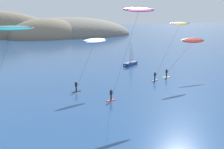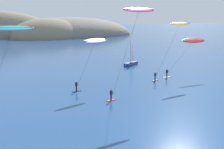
{
  "view_description": "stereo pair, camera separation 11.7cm",
  "coord_description": "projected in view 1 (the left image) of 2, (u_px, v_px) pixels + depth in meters",
  "views": [
    {
      "loc": [
        -9.52,
        -4.67,
        11.93
      ],
      "look_at": [
        4.66,
        26.69,
        4.51
      ],
      "focal_mm": 45.0,
      "sensor_mm": 36.0,
      "label": 1
    },
    {
      "loc": [
        -9.41,
        -4.72,
        11.93
      ],
      "look_at": [
        4.66,
        26.69,
        4.51
      ],
      "focal_mm": 45.0,
      "sensor_mm": 36.0,
      "label": 2
    }
  ],
  "objects": [
    {
      "name": "kitesurfer_cyan",
      "position": [
        10.0,
        35.0,
        33.56
      ],
      "size": [
        7.06,
        1.91,
        10.65
      ],
      "color": "yellow",
      "rests_on": "ground"
    },
    {
      "name": "sailboat_near",
      "position": [
        130.0,
        63.0,
        66.66
      ],
      "size": [
        5.4,
        4.23,
        5.7
      ],
      "color": "navy",
      "rests_on": "ground"
    },
    {
      "name": "kitesurfer_magenta",
      "position": [
        137.0,
        17.0,
        39.48
      ],
      "size": [
        8.39,
        2.29,
        12.95
      ],
      "color": "red",
      "rests_on": "ground"
    },
    {
      "name": "headland_island",
      "position": [
        15.0,
        37.0,
        147.01
      ],
      "size": [
        140.35,
        48.86,
        28.24
      ],
      "color": "#84755B",
      "rests_on": "ground"
    },
    {
      "name": "kitesurfer_red",
      "position": [
        191.0,
        43.0,
        55.03
      ],
      "size": [
        9.49,
        1.54,
        7.41
      ],
      "color": "yellow",
      "rests_on": "ground"
    },
    {
      "name": "kitesurfer_yellow",
      "position": [
        178.0,
        29.0,
        52.33
      ],
      "size": [
        9.23,
        2.44,
        10.53
      ],
      "color": "#2D2D33",
      "rests_on": "ground"
    },
    {
      "name": "kitesurfer_blue",
      "position": [
        93.0,
        45.0,
        45.19
      ],
      "size": [
        7.08,
        3.19,
        8.16
      ],
      "color": "#2D2D33",
      "rests_on": "ground"
    }
  ]
}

